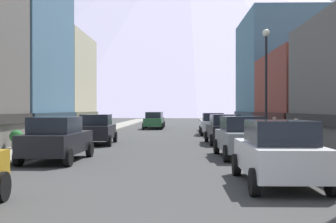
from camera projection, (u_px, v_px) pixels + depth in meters
The scene contains 20 objects.
sidewalk_left at pixel (98, 132), 39.65m from camera, with size 2.50×100.00×0.15m, color gray.
sidewalk_right at pixel (237, 132), 39.34m from camera, with size 2.50×100.00×0.15m, color gray.
storefront_left_2 at pixel (1, 63), 30.97m from camera, with size 8.26×10.28×11.10m.
storefront_left_3 at pixel (36, 85), 41.10m from camera, with size 9.81×9.63×9.04m.
storefront_right_2 at pixel (317, 97), 31.77m from camera, with size 7.39×11.16×6.11m.
storefront_right_3 at pixel (285, 76), 43.59m from camera, with size 8.55×12.39×11.17m.
car_left_1 at pixel (57, 139), 17.57m from camera, with size 2.19×4.46×1.78m.
car_left_2 at pixel (97, 129), 26.05m from camera, with size 2.24×4.48×1.78m.
car_right_0 at pixel (278, 152), 12.06m from camera, with size 2.07×4.40×1.78m.
car_right_1 at pixel (242, 137), 18.95m from camera, with size 2.20×4.46×1.78m.
car_right_2 at pixel (224, 129), 26.34m from camera, with size 2.17×4.45×1.78m.
car_right_3 at pixel (213, 124), 35.67m from camera, with size 2.12×4.43×1.78m.
car_driving_0 at pixel (155, 120), 50.09m from camera, with size 2.06×4.40×1.78m.
car_driving_1 at pixel (153, 121), 46.12m from camera, with size 2.06×4.40×1.78m.
potted_plant_1 at pixel (289, 135), 23.75m from camera, with size 0.71×0.71×0.95m.
potted_plant_2 at pixel (16, 138), 21.83m from camera, with size 0.66×0.66×0.92m.
pedestrian_0 at pixel (296, 137), 19.42m from camera, with size 0.36×0.36×1.54m.
pedestrian_1 at pixel (275, 132), 23.80m from camera, with size 0.36×0.36×1.53m.
streetlamp_right at pixel (266, 70), 21.56m from camera, with size 0.36×0.36×5.86m.
mountain_backdrop at pixel (186, 17), 264.00m from camera, with size 323.40×323.40×115.22m, color silver.
Camera 1 is at (1.08, -4.47, 2.08)m, focal length 47.10 mm.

